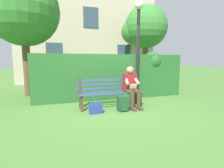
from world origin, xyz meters
TOP-DOWN VIEW (x-y plane):
  - ground at (0.00, 0.00)m, footprint 60.00×60.00m
  - park_bench at (0.00, -0.08)m, footprint 1.87×0.47m
  - person_seated at (-0.59, 0.10)m, footprint 0.44×0.73m
  - hedge_backdrop at (-0.44, -1.26)m, footprint 5.30×0.85m
  - tree at (2.64, -2.63)m, footprint 2.70×2.58m
  - building_facade at (-0.59, -7.51)m, footprint 8.64×3.23m
  - backpack at (-0.20, 0.43)m, footprint 0.29×0.26m
  - handbag at (0.54, 0.43)m, footprint 0.33×0.13m
  - tree_far at (-3.35, -4.41)m, footprint 2.52×2.40m
  - lamp_post at (-1.23, -0.81)m, footprint 0.31×0.31m

SIDE VIEW (x-z plane):
  - ground at x=0.00m, z-range 0.00..0.00m
  - handbag at x=0.54m, z-range -0.06..0.33m
  - backpack at x=-0.20m, z-range 0.00..0.41m
  - park_bench at x=0.00m, z-range 0.01..0.89m
  - person_seated at x=-0.59m, z-range 0.04..1.21m
  - hedge_backdrop at x=-0.44m, z-range -0.02..1.66m
  - lamp_post at x=-1.23m, z-range 0.50..3.82m
  - tree at x=2.64m, z-range 0.87..5.32m
  - building_facade at x=-0.59m, z-range 0.00..6.29m
  - tree_far at x=-3.35m, z-range 0.95..5.39m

